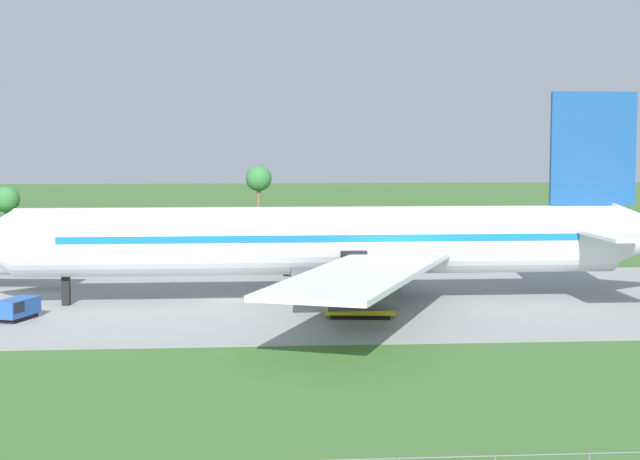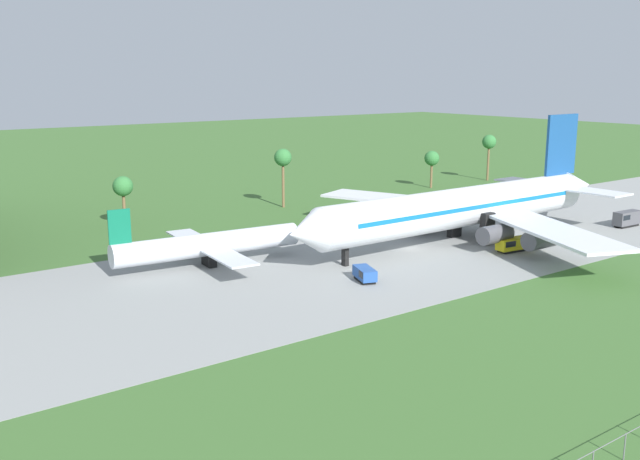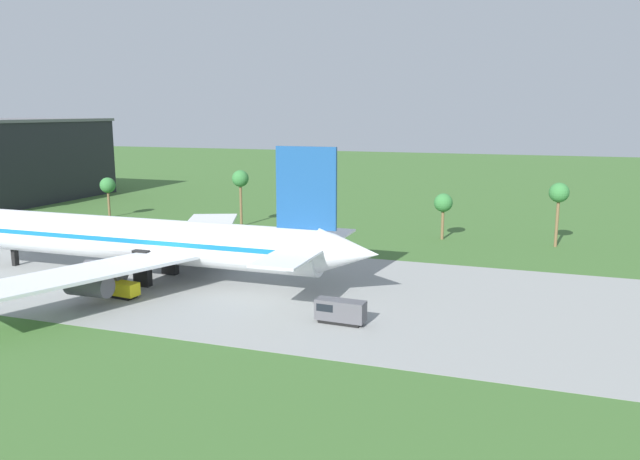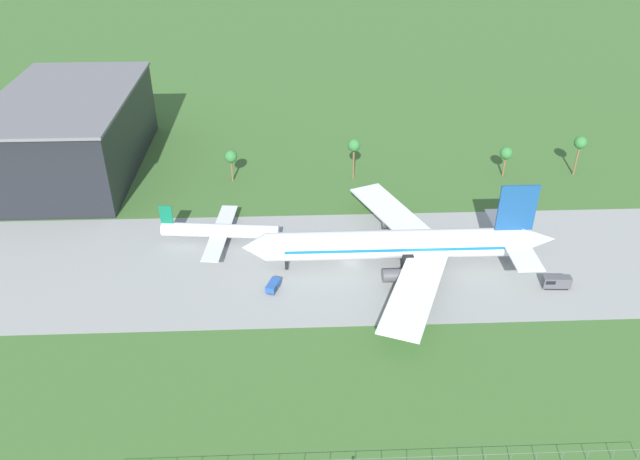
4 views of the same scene
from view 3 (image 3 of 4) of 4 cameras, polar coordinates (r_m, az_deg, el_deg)
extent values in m
plane|color=#3D662D|center=(103.77, -19.64, -3.53)|extent=(600.00, 600.00, 0.00)
cube|color=gray|center=(103.76, -19.64, -3.53)|extent=(320.00, 44.00, 0.02)
cylinder|color=white|center=(95.89, -16.23, -0.85)|extent=(56.72, 6.43, 6.43)
cone|color=white|center=(81.68, 2.67, -2.06)|extent=(8.04, 6.11, 6.11)
cube|color=#146BB7|center=(95.80, -16.24, -0.57)|extent=(48.21, 6.56, 0.64)
cube|color=navy|center=(82.13, -1.28, 3.83)|extent=(8.36, 0.50, 10.94)
cube|color=white|center=(83.31, -1.05, -1.45)|extent=(5.79, 25.74, 0.30)
cube|color=white|center=(82.90, -20.97, -3.73)|extent=(19.27, 31.65, 0.44)
cube|color=white|center=(107.57, -10.46, 0.02)|extent=(19.27, 31.65, 0.44)
cylinder|color=#4C4C51|center=(90.70, -19.08, -3.60)|extent=(5.79, 2.90, 2.90)
cylinder|color=#4C4C51|center=(84.28, -20.38, -4.75)|extent=(5.79, 2.90, 2.90)
cylinder|color=#4C4C51|center=(102.89, -13.80, -1.65)|extent=(5.79, 2.90, 2.90)
cylinder|color=#4C4C51|center=(106.91, -10.76, -1.06)|extent=(5.79, 2.90, 2.90)
cube|color=black|center=(111.85, -26.16, -1.63)|extent=(0.70, 0.90, 5.27)
cube|color=black|center=(92.18, -15.94, -3.38)|extent=(2.40, 1.20, 5.27)
cube|color=black|center=(97.87, -13.58, -2.45)|extent=(2.40, 1.20, 5.27)
cube|color=black|center=(74.15, 1.89, -8.38)|extent=(5.12, 2.06, 0.40)
cube|color=#4C4C51|center=(73.70, 1.89, -7.34)|extent=(6.02, 2.30, 2.44)
cube|color=black|center=(74.13, 0.70, -6.92)|extent=(2.17, 2.14, 0.90)
cube|color=black|center=(88.57, -17.95, -5.70)|extent=(5.33, 2.41, 0.40)
cube|color=yellow|center=(88.28, -17.99, -5.03)|extent=(6.25, 2.71, 1.74)
cube|color=black|center=(89.35, -18.77, -4.72)|extent=(2.35, 2.28, 0.90)
cylinder|color=brown|center=(122.07, 20.85, 0.74)|extent=(0.56, 0.56, 9.47)
sphere|color=#337538|center=(121.32, 21.02, 3.22)|extent=(3.60, 3.60, 3.60)
cylinder|color=brown|center=(135.88, -7.24, 2.39)|extent=(0.56, 0.56, 9.81)
sphere|color=#337538|center=(135.20, -7.30, 4.70)|extent=(3.60, 3.60, 3.60)
cylinder|color=brown|center=(154.32, -18.75, 2.38)|extent=(0.56, 0.56, 7.03)
sphere|color=#337538|center=(153.81, -18.84, 3.90)|extent=(3.60, 3.60, 3.60)
cylinder|color=brown|center=(123.35, 11.15, 0.67)|extent=(0.56, 0.56, 6.63)
sphere|color=#337538|center=(122.74, 11.21, 2.47)|extent=(3.60, 3.60, 3.60)
camera|label=1|loc=(65.00, -83.58, -7.52)|focal=55.00mm
camera|label=2|loc=(141.22, -71.82, 4.48)|focal=40.00mm
camera|label=4|loc=(102.37, -104.76, 31.50)|focal=35.00mm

